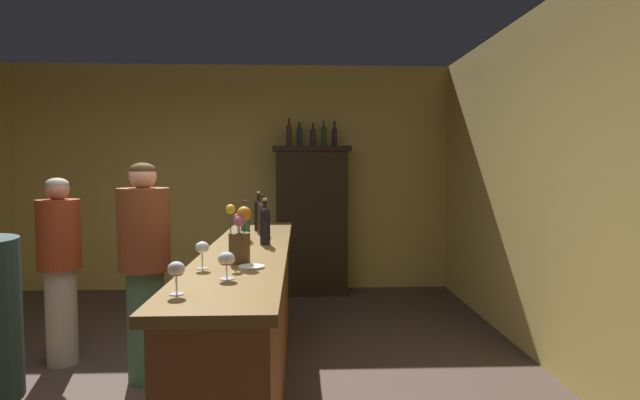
{
  "coord_description": "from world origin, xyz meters",
  "views": [
    {
      "loc": [
        0.83,
        -3.01,
        1.55
      ],
      "look_at": [
        0.97,
        0.35,
        1.33
      ],
      "focal_mm": 28.18,
      "sensor_mm": 36.0,
      "label": 1
    }
  ],
  "objects_px": {
    "wine_bottle_malbec": "(259,213)",
    "wine_bottle_syrah": "(245,222)",
    "cheese_plate": "(251,267)",
    "display_bottle_left": "(289,134)",
    "patron_in_navy": "(60,263)",
    "display_bottle_midleft": "(300,135)",
    "flower_arrangement": "(240,238)",
    "display_bottle_right": "(334,136)",
    "patron_near_entrance": "(145,263)",
    "bar_counter": "(248,321)",
    "wine_bottle_merlot": "(262,216)",
    "wine_glass_spare": "(202,248)",
    "wine_glass_rear": "(242,241)",
    "display_bottle_midright": "(324,135)",
    "display_cabinet": "(312,217)",
    "wine_glass_mid": "(227,260)",
    "display_bottle_center": "(313,136)",
    "wine_glass_front": "(176,271)",
    "wine_bottle_pinot": "(265,224)"
  },
  "relations": [
    {
      "from": "wine_bottle_malbec",
      "to": "wine_bottle_merlot",
      "type": "bearing_deg",
      "value": -78.51
    },
    {
      "from": "display_bottle_midright",
      "to": "patron_near_entrance",
      "type": "height_order",
      "value": "display_bottle_midright"
    },
    {
      "from": "wine_bottle_merlot",
      "to": "wine_glass_rear",
      "type": "relative_size",
      "value": 2.57
    },
    {
      "from": "display_bottle_midright",
      "to": "patron_near_entrance",
      "type": "bearing_deg",
      "value": -119.38
    },
    {
      "from": "wine_bottle_merlot",
      "to": "display_bottle_midright",
      "type": "xyz_separation_m",
      "value": [
        0.59,
        2.07,
        0.78
      ]
    },
    {
      "from": "cheese_plate",
      "to": "display_bottle_left",
      "type": "relative_size",
      "value": 0.42
    },
    {
      "from": "bar_counter",
      "to": "wine_glass_rear",
      "type": "bearing_deg",
      "value": -90.98
    },
    {
      "from": "wine_bottle_pinot",
      "to": "cheese_plate",
      "type": "xyz_separation_m",
      "value": [
        -0.02,
        -0.81,
        -0.14
      ]
    },
    {
      "from": "wine_glass_mid",
      "to": "display_bottle_left",
      "type": "distance_m",
      "value": 3.79
    },
    {
      "from": "display_bottle_midleft",
      "to": "wine_bottle_pinot",
      "type": "bearing_deg",
      "value": -95.24
    },
    {
      "from": "patron_in_navy",
      "to": "flower_arrangement",
      "type": "bearing_deg",
      "value": 7.05
    },
    {
      "from": "wine_bottle_syrah",
      "to": "display_bottle_right",
      "type": "distance_m",
      "value": 2.62
    },
    {
      "from": "display_bottle_midleft",
      "to": "display_bottle_center",
      "type": "distance_m",
      "value": 0.16
    },
    {
      "from": "wine_bottle_malbec",
      "to": "wine_glass_spare",
      "type": "bearing_deg",
      "value": -95.86
    },
    {
      "from": "wine_bottle_merlot",
      "to": "display_bottle_midleft",
      "type": "bearing_deg",
      "value": 81.79
    },
    {
      "from": "wine_glass_spare",
      "to": "display_bottle_right",
      "type": "xyz_separation_m",
      "value": [
        0.94,
        3.44,
        0.81
      ]
    },
    {
      "from": "wine_bottle_syrah",
      "to": "patron_near_entrance",
      "type": "xyz_separation_m",
      "value": [
        -0.71,
        -0.13,
        -0.28
      ]
    },
    {
      "from": "wine_glass_front",
      "to": "wine_glass_rear",
      "type": "bearing_deg",
      "value": 79.91
    },
    {
      "from": "patron_in_navy",
      "to": "display_bottle_midleft",
      "type": "bearing_deg",
      "value": 92.73
    },
    {
      "from": "display_bottle_center",
      "to": "display_bottle_midright",
      "type": "relative_size",
      "value": 0.91
    },
    {
      "from": "display_bottle_left",
      "to": "wine_bottle_malbec",
      "type": "bearing_deg",
      "value": -96.97
    },
    {
      "from": "bar_counter",
      "to": "wine_bottle_merlot",
      "type": "relative_size",
      "value": 9.68
    },
    {
      "from": "flower_arrangement",
      "to": "display_bottle_midleft",
      "type": "xyz_separation_m",
      "value": [
        0.33,
        3.29,
        0.78
      ]
    },
    {
      "from": "display_bottle_center",
      "to": "bar_counter",
      "type": "bearing_deg",
      "value": -100.46
    },
    {
      "from": "display_bottle_right",
      "to": "wine_glass_front",
      "type": "bearing_deg",
      "value": -103.33
    },
    {
      "from": "wine_glass_mid",
      "to": "display_bottle_midleft",
      "type": "distance_m",
      "value": 3.8
    },
    {
      "from": "wine_bottle_merlot",
      "to": "wine_glass_front",
      "type": "height_order",
      "value": "wine_bottle_merlot"
    },
    {
      "from": "bar_counter",
      "to": "wine_glass_front",
      "type": "relative_size",
      "value": 21.62
    },
    {
      "from": "display_bottle_left",
      "to": "display_bottle_midleft",
      "type": "xyz_separation_m",
      "value": [
        0.13,
        0.0,
        -0.01
      ]
    },
    {
      "from": "display_bottle_midleft",
      "to": "wine_glass_mid",
      "type": "bearing_deg",
      "value": -95.43
    },
    {
      "from": "flower_arrangement",
      "to": "display_bottle_left",
      "type": "bearing_deg",
      "value": 86.37
    },
    {
      "from": "wine_bottle_syrah",
      "to": "wine_glass_front",
      "type": "relative_size",
      "value": 2.06
    },
    {
      "from": "wine_glass_rear",
      "to": "display_bottle_midleft",
      "type": "bearing_deg",
      "value": 83.38
    },
    {
      "from": "bar_counter",
      "to": "wine_bottle_syrah",
      "type": "relative_size",
      "value": 10.48
    },
    {
      "from": "flower_arrangement",
      "to": "display_bottle_right",
      "type": "distance_m",
      "value": 3.46
    },
    {
      "from": "display_cabinet",
      "to": "wine_glass_spare",
      "type": "height_order",
      "value": "display_cabinet"
    },
    {
      "from": "display_cabinet",
      "to": "patron_in_navy",
      "type": "bearing_deg",
      "value": -133.1
    },
    {
      "from": "wine_glass_rear",
      "to": "patron_near_entrance",
      "type": "bearing_deg",
      "value": 144.32
    },
    {
      "from": "wine_bottle_pinot",
      "to": "wine_bottle_syrah",
      "type": "xyz_separation_m",
      "value": [
        -0.16,
        0.25,
        -0.02
      ]
    },
    {
      "from": "display_bottle_center",
      "to": "patron_in_navy",
      "type": "bearing_deg",
      "value": -133.29
    },
    {
      "from": "display_bottle_left",
      "to": "display_bottle_midright",
      "type": "distance_m",
      "value": 0.42
    },
    {
      "from": "wine_bottle_malbec",
      "to": "wine_glass_front",
      "type": "xyz_separation_m",
      "value": [
        -0.17,
        -2.15,
        -0.04
      ]
    },
    {
      "from": "wine_glass_rear",
      "to": "display_bottle_midleft",
      "type": "height_order",
      "value": "display_bottle_midleft"
    },
    {
      "from": "wine_bottle_syrah",
      "to": "wine_glass_front",
      "type": "bearing_deg",
      "value": -94.16
    },
    {
      "from": "patron_near_entrance",
      "to": "flower_arrangement",
      "type": "bearing_deg",
      "value": -43.33
    },
    {
      "from": "wine_bottle_malbec",
      "to": "wine_bottle_syrah",
      "type": "distance_m",
      "value": 0.54
    },
    {
      "from": "wine_bottle_pinot",
      "to": "flower_arrangement",
      "type": "height_order",
      "value": "flower_arrangement"
    },
    {
      "from": "bar_counter",
      "to": "patron_near_entrance",
      "type": "bearing_deg",
      "value": 160.98
    },
    {
      "from": "display_bottle_midright",
      "to": "wine_bottle_malbec",
      "type": "bearing_deg",
      "value": -109.37
    },
    {
      "from": "wine_bottle_syrah",
      "to": "patron_near_entrance",
      "type": "height_order",
      "value": "patron_near_entrance"
    }
  ]
}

